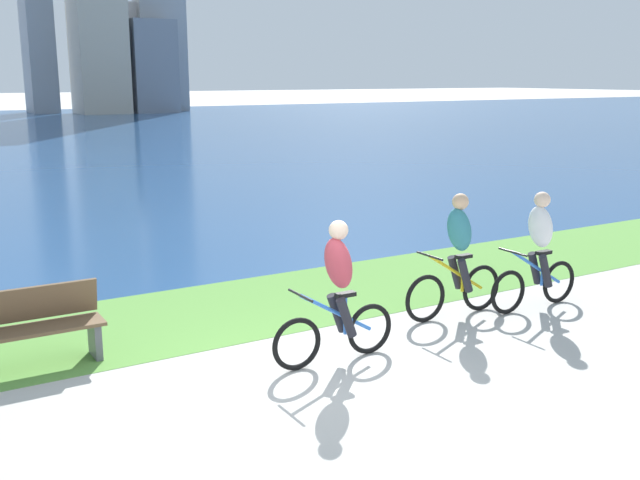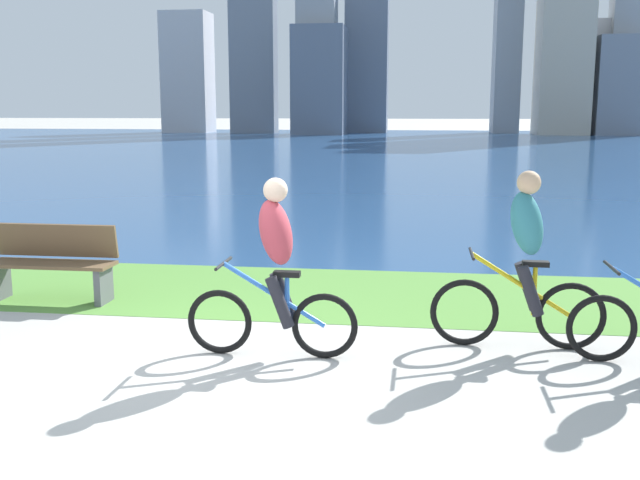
% 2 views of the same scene
% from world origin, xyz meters
% --- Properties ---
extents(ground_plane, '(300.00, 300.00, 0.00)m').
position_xyz_m(ground_plane, '(0.00, 0.00, 0.00)').
color(ground_plane, '#B2AFA8').
extents(grass_strip_bayside, '(120.00, 2.67, 0.01)m').
position_xyz_m(grass_strip_bayside, '(0.00, 3.02, 0.00)').
color(grass_strip_bayside, '#59933D').
rests_on(grass_strip_bayside, ground).
extents(cyclist_lead, '(1.59, 0.52, 1.65)m').
position_xyz_m(cyclist_lead, '(0.58, 0.63, 0.83)').
color(cyclist_lead, black).
rests_on(cyclist_lead, ground).
extents(cyclist_trailing, '(1.64, 0.52, 1.69)m').
position_xyz_m(cyclist_trailing, '(2.84, 1.19, 0.84)').
color(cyclist_trailing, black).
rests_on(cyclist_trailing, ground).
extents(cyclist_distant_rear, '(1.62, 0.52, 1.66)m').
position_xyz_m(cyclist_distant_rear, '(4.05, 0.88, 0.83)').
color(cyclist_distant_rear, black).
rests_on(cyclist_distant_rear, ground).
extents(bench_near_path, '(1.50, 0.47, 0.90)m').
position_xyz_m(bench_near_path, '(-2.42, 2.24, 0.45)').
color(bench_near_path, brown).
rests_on(bench_near_path, ground).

